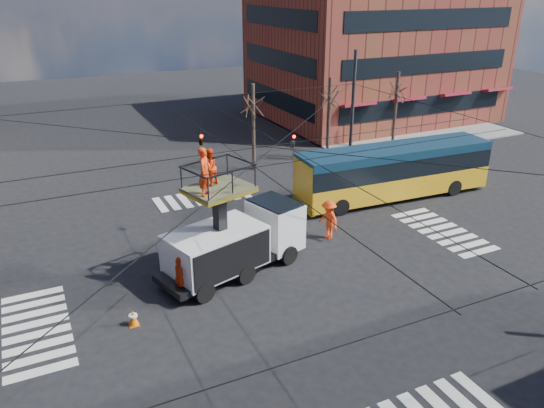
{
  "coord_description": "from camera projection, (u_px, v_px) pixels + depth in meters",
  "views": [
    {
      "loc": [
        -9.12,
        -19.0,
        12.21
      ],
      "look_at": [
        1.13,
        2.44,
        2.24
      ],
      "focal_mm": 35.0,
      "sensor_mm": 36.0,
      "label": 1
    }
  ],
  "objects": [
    {
      "name": "ground",
      "position": [
        273.0,
        272.0,
        24.16
      ],
      "size": [
        120.0,
        120.0,
        0.0
      ],
      "primitive_type": "plane",
      "color": "black",
      "rests_on": "ground"
    },
    {
      "name": "sidewalk_ne",
      "position": [
        377.0,
        122.0,
        49.96
      ],
      "size": [
        18.0,
        18.0,
        0.12
      ],
      "primitive_type": "cube",
      "color": "slate",
      "rests_on": "ground"
    },
    {
      "name": "crosswalks",
      "position": [
        273.0,
        272.0,
        24.16
      ],
      "size": [
        22.4,
        22.4,
        0.02
      ],
      "primitive_type": null,
      "color": "silver",
      "rests_on": "ground"
    },
    {
      "name": "building_ne",
      "position": [
        373.0,
        42.0,
        50.14
      ],
      "size": [
        20.06,
        16.06,
        14.0
      ],
      "color": "maroon",
      "rests_on": "ground"
    },
    {
      "name": "overhead_network",
      "position": [
        267.0,
        181.0,
        22.81
      ],
      "size": [
        24.24,
        24.24,
        8.0
      ],
      "color": "#2D2D30",
      "rests_on": "ground"
    },
    {
      "name": "tree_a",
      "position": [
        253.0,
        104.0,
        35.59
      ],
      "size": [
        2.0,
        2.0,
        6.0
      ],
      "color": "#382B21",
      "rests_on": "ground"
    },
    {
      "name": "tree_b",
      "position": [
        330.0,
        97.0,
        37.98
      ],
      "size": [
        2.0,
        2.0,
        6.0
      ],
      "color": "#382B21",
      "rests_on": "ground"
    },
    {
      "name": "tree_c",
      "position": [
        397.0,
        90.0,
        40.36
      ],
      "size": [
        2.0,
        2.0,
        6.0
      ],
      "color": "#382B21",
      "rests_on": "ground"
    },
    {
      "name": "utility_truck",
      "position": [
        235.0,
        230.0,
        23.56
      ],
      "size": [
        7.36,
        4.22,
        6.27
      ],
      "rotation": [
        0.0,
        0.0,
        0.29
      ],
      "color": "black",
      "rests_on": "ground"
    },
    {
      "name": "city_bus",
      "position": [
        394.0,
        170.0,
        31.92
      ],
      "size": [
        12.42,
        3.23,
        3.2
      ],
      "rotation": [
        0.0,
        0.0,
        -0.05
      ],
      "color": "orange",
      "rests_on": "ground"
    },
    {
      "name": "traffic_cone",
      "position": [
        133.0,
        318.0,
        20.31
      ],
      "size": [
        0.36,
        0.36,
        0.66
      ],
      "primitive_type": "cone",
      "color": "orange",
      "rests_on": "ground"
    },
    {
      "name": "worker_ground",
      "position": [
        181.0,
        278.0,
        21.71
      ],
      "size": [
        0.69,
        1.23,
        1.98
      ],
      "primitive_type": "imported",
      "rotation": [
        0.0,
        0.0,
        1.38
      ],
      "color": "#E53E0E",
      "rests_on": "ground"
    },
    {
      "name": "flagger",
      "position": [
        329.0,
        220.0,
        26.98
      ],
      "size": [
        0.93,
        1.42,
        2.06
      ],
      "primitive_type": "imported",
      "rotation": [
        0.0,
        0.0,
        -1.45
      ],
      "color": "#F63F0F",
      "rests_on": "ground"
    }
  ]
}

